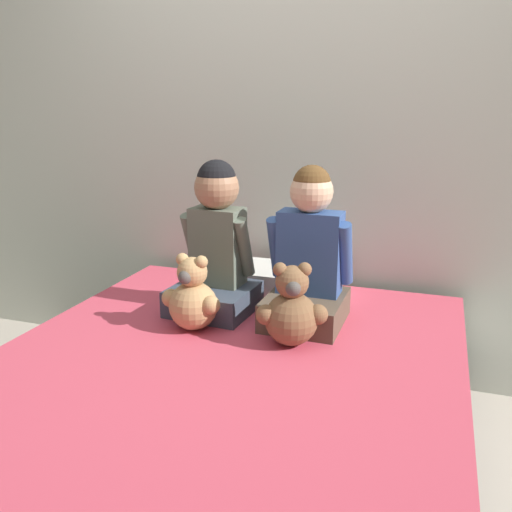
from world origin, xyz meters
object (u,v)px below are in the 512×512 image
object	(u,v)px
child_on_right	(309,258)
teddy_bear_held_by_left_child	(193,298)
bed	(226,419)
pillow_at_headboard	(283,280)
teddy_bear_held_by_right_child	(292,311)
child_on_left	(216,245)

from	to	relation	value
child_on_right	teddy_bear_held_by_left_child	bearing A→B (deg)	-148.64
bed	pillow_at_headboard	size ratio (longest dim) A/B	3.60
pillow_at_headboard	teddy_bear_held_by_left_child	bearing A→B (deg)	-110.63
bed	teddy_bear_held_by_right_child	distance (m)	0.47
bed	child_on_left	xyz separation A→B (m)	(-0.21, 0.42, 0.54)
bed	child_on_right	distance (m)	0.70
child_on_left	teddy_bear_held_by_right_child	distance (m)	0.50
child_on_left	teddy_bear_held_by_right_child	world-z (taller)	child_on_left
child_on_left	teddy_bear_held_by_right_child	bearing A→B (deg)	-27.89
child_on_right	pillow_at_headboard	world-z (taller)	child_on_right
teddy_bear_held_by_left_child	teddy_bear_held_by_right_child	xyz separation A→B (m)	(0.41, -0.01, 0.00)
bed	teddy_bear_held_by_left_child	distance (m)	0.48
child_on_right	teddy_bear_held_by_left_child	xyz separation A→B (m)	(-0.41, -0.24, -0.14)
teddy_bear_held_by_right_child	pillow_at_headboard	distance (m)	0.61
bed	pillow_at_headboard	bearing A→B (deg)	90.00
child_on_right	pillow_at_headboard	xyz separation A→B (m)	(-0.20, 0.32, -0.21)
child_on_left	child_on_right	bearing A→B (deg)	4.23
teddy_bear_held_by_left_child	bed	bearing A→B (deg)	-34.66
child_on_left	pillow_at_headboard	distance (m)	0.45
child_on_right	pillow_at_headboard	bearing A→B (deg)	122.39
child_on_right	teddy_bear_held_by_right_child	size ratio (longest dim) A/B	2.02
child_on_right	teddy_bear_held_by_left_child	distance (m)	0.49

